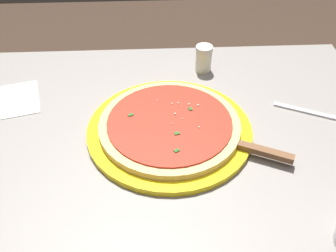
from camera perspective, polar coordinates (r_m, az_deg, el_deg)
The scene contains 7 objects.
restaurant_table at distance 1.00m, azimuth -2.11°, elevation -7.40°, with size 1.12×0.78×0.76m.
serving_plate at distance 0.90m, azimuth 0.00°, elevation -0.62°, with size 0.38×0.38×0.01m, color yellow.
pizza at distance 0.89m, azimuth 0.00°, elevation 0.18°, with size 0.32×0.32×0.02m.
pizza_server at distance 0.86m, azimuth 10.74°, elevation -2.98°, with size 0.22×0.13×0.01m.
napkin_folded_right at distance 1.07m, azimuth -22.23°, elevation 3.37°, with size 0.15×0.14×0.00m, color white.
fork at distance 1.02m, azimuth 20.66°, elevation 1.64°, with size 0.18×0.10×0.00m.
parmesan_shaker at distance 1.10m, azimuth 5.01°, elevation 9.73°, with size 0.05×0.05×0.07m.
Camera 1 is at (0.00, -0.66, 1.37)m, focal length 42.10 mm.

